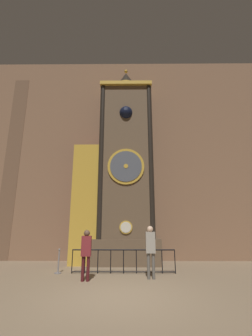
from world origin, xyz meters
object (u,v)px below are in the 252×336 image
Objects in this scene: visitor_far at (151,246)px; clock_tower at (119,173)px; visitor_near at (86,250)px; stanchion_post at (58,265)px.

clock_tower is at bearing 113.91° from visitor_far.
visitor_far is (2.30, 0.33, 0.09)m from visitor_near.
stanchion_post is at bearing 132.21° from visitor_near.
visitor_far is (1.31, -3.04, -3.45)m from clock_tower.
visitor_near is at bearing -106.38° from clock_tower.
clock_tower reaches higher than visitor_near.
visitor_far reaches higher than stanchion_post.
stanchion_post is at bearing 165.85° from visitor_far.
stanchion_post is at bearing -137.85° from clock_tower.
visitor_far is at bearing -14.79° from stanchion_post.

